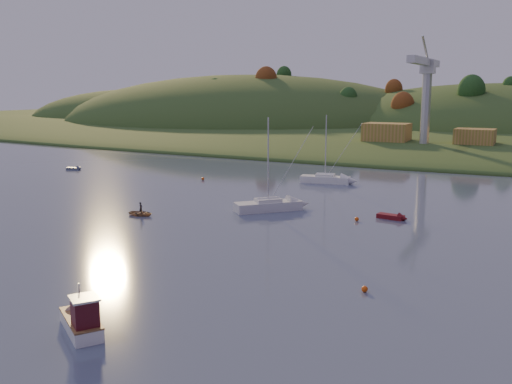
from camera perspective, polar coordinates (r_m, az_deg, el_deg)
The scene contains 20 objects.
far_shore at distance 252.98m, azimuth 20.96°, elevation 6.00°, with size 620.00×220.00×1.50m, color #2E481D.
shore_slope at distance 188.76m, azimuth 18.54°, elevation 4.94°, with size 640.00×150.00×7.00m, color #2E481D.
hill_left_far at distance 303.15m, azimuth -11.23°, elevation 7.06°, with size 120.00×100.00×32.00m, color #2E481D.
hill_left at distance 251.71m, azimuth -0.83°, elevation 6.65°, with size 170.00×140.00×44.00m, color #2E481D.
hill_center at distance 232.10m, azimuth 22.81°, elevation 5.56°, with size 140.00×120.00×36.00m, color #2E481D.
hillside_trees at distance 208.47m, azimuth 19.44°, elevation 5.34°, with size 280.00×50.00×32.00m, color #164019, non-canonical shape.
wharf at distance 145.60m, azimuth 17.73°, elevation 4.05°, with size 42.00×16.00×2.40m, color slate.
shed_west at distance 149.04m, azimuth 12.93°, elevation 5.80°, with size 11.00×8.00×4.80m, color olive.
shed_east at distance 146.14m, azimuth 21.03°, elevation 5.14°, with size 9.00×7.00×4.00m, color olive.
dock_crane at distance 141.90m, azimuth 16.61°, elevation 10.43°, with size 3.20×28.00×20.30m.
fishing_boat at distance 40.03m, azimuth -17.22°, elevation -11.89°, with size 5.89×4.73×3.73m.
sailboat_near at distance 74.23m, azimuth 1.21°, elevation -1.30°, with size 7.84×8.20×12.11m.
sailboat_far at distance 97.15m, azimuth 6.93°, elevation 1.34°, with size 8.54×3.82×11.44m.
canoe at distance 72.88m, azimuth -11.43°, elevation -2.08°, with size 2.26×3.16×0.66m, color #A17B59.
paddler at distance 72.80m, azimuth -11.44°, elevation -1.77°, with size 0.53×0.35×1.46m, color black.
red_tender at distance 71.38m, azimuth 13.85°, elevation -2.48°, with size 3.95×1.86×1.29m.
grey_dinghy at distance 117.87m, azimuth -17.55°, elevation 2.25°, with size 3.21×2.11×1.13m.
buoy_0 at distance 45.84m, azimuth 10.81°, elevation -9.51°, with size 0.50×0.50×0.50m, color #DD4C0B.
buoy_1 at distance 69.57m, azimuth 10.05°, elevation -2.68°, with size 0.50×0.50×0.50m, color #DD4C0B.
buoy_2 at distance 99.86m, azimuth -5.34°, elevation 1.33°, with size 0.50×0.50×0.50m, color #DD4C0B.
Camera 1 is at (30.00, -20.71, 15.57)m, focal length 40.00 mm.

